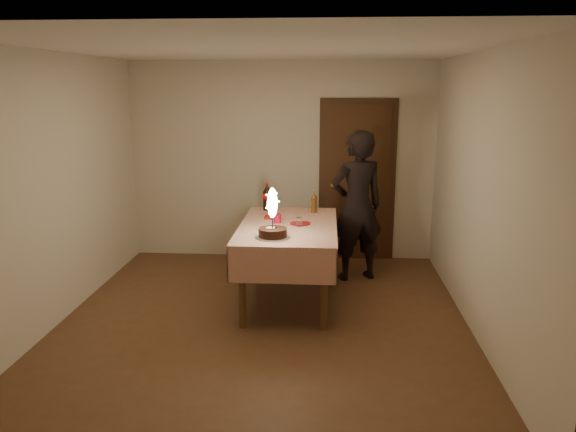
{
  "coord_description": "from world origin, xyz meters",
  "views": [
    {
      "loc": [
        0.61,
        -5.11,
        2.28
      ],
      "look_at": [
        0.21,
        0.58,
        0.95
      ],
      "focal_mm": 35.0,
      "sensor_mm": 36.0,
      "label": 1
    }
  ],
  "objects_px": {
    "clear_cup": "(299,222)",
    "photographer": "(357,206)",
    "dining_table": "(288,235)",
    "red_plate": "(300,223)",
    "amber_bottle_right": "(314,202)",
    "cola_bottle": "(267,197)",
    "red_cup": "(277,218)",
    "birthday_cake": "(273,225)"
  },
  "relations": [
    {
      "from": "clear_cup",
      "to": "photographer",
      "type": "height_order",
      "value": "photographer"
    },
    {
      "from": "dining_table",
      "to": "clear_cup",
      "type": "relative_size",
      "value": 19.11
    },
    {
      "from": "red_plate",
      "to": "clear_cup",
      "type": "xyz_separation_m",
      "value": [
        -0.01,
        -0.11,
        0.04
      ]
    },
    {
      "from": "dining_table",
      "to": "amber_bottle_right",
      "type": "xyz_separation_m",
      "value": [
        0.26,
        0.59,
        0.23
      ]
    },
    {
      "from": "red_plate",
      "to": "dining_table",
      "type": "bearing_deg",
      "value": -160.85
    },
    {
      "from": "cola_bottle",
      "to": "red_plate",
      "type": "bearing_deg",
      "value": -57.25
    },
    {
      "from": "red_cup",
      "to": "cola_bottle",
      "type": "relative_size",
      "value": 0.31
    },
    {
      "from": "clear_cup",
      "to": "red_cup",
      "type": "bearing_deg",
      "value": 151.87
    },
    {
      "from": "red_cup",
      "to": "amber_bottle_right",
      "type": "bearing_deg",
      "value": 54.51
    },
    {
      "from": "dining_table",
      "to": "birthday_cake",
      "type": "distance_m",
      "value": 0.58
    },
    {
      "from": "birthday_cake",
      "to": "red_plate",
      "type": "relative_size",
      "value": 2.2
    },
    {
      "from": "amber_bottle_right",
      "to": "cola_bottle",
      "type": "bearing_deg",
      "value": 169.53
    },
    {
      "from": "clear_cup",
      "to": "cola_bottle",
      "type": "distance_m",
      "value": 0.87
    },
    {
      "from": "cola_bottle",
      "to": "dining_table",
      "type": "bearing_deg",
      "value": -66.85
    },
    {
      "from": "birthday_cake",
      "to": "cola_bottle",
      "type": "relative_size",
      "value": 1.52
    },
    {
      "from": "red_plate",
      "to": "red_cup",
      "type": "xyz_separation_m",
      "value": [
        -0.24,
        0.02,
        0.05
      ]
    },
    {
      "from": "birthday_cake",
      "to": "cola_bottle",
      "type": "height_order",
      "value": "birthday_cake"
    },
    {
      "from": "dining_table",
      "to": "amber_bottle_right",
      "type": "relative_size",
      "value": 6.75
    },
    {
      "from": "birthday_cake",
      "to": "amber_bottle_right",
      "type": "distance_m",
      "value": 1.17
    },
    {
      "from": "red_plate",
      "to": "cola_bottle",
      "type": "relative_size",
      "value": 0.69
    },
    {
      "from": "birthday_cake",
      "to": "amber_bottle_right",
      "type": "relative_size",
      "value": 1.9
    },
    {
      "from": "dining_table",
      "to": "red_cup",
      "type": "bearing_deg",
      "value": 152.52
    },
    {
      "from": "red_plate",
      "to": "photographer",
      "type": "bearing_deg",
      "value": 48.68
    },
    {
      "from": "dining_table",
      "to": "photographer",
      "type": "height_order",
      "value": "photographer"
    },
    {
      "from": "dining_table",
      "to": "clear_cup",
      "type": "bearing_deg",
      "value": -28.82
    },
    {
      "from": "dining_table",
      "to": "red_plate",
      "type": "xyz_separation_m",
      "value": [
        0.12,
        0.04,
        0.12
      ]
    },
    {
      "from": "clear_cup",
      "to": "cola_bottle",
      "type": "xyz_separation_m",
      "value": [
        -0.41,
        0.76,
        0.11
      ]
    },
    {
      "from": "red_plate",
      "to": "amber_bottle_right",
      "type": "bearing_deg",
      "value": 76.4
    },
    {
      "from": "dining_table",
      "to": "amber_bottle_right",
      "type": "distance_m",
      "value": 0.69
    },
    {
      "from": "birthday_cake",
      "to": "clear_cup",
      "type": "distance_m",
      "value": 0.51
    },
    {
      "from": "birthday_cake",
      "to": "clear_cup",
      "type": "height_order",
      "value": "birthday_cake"
    },
    {
      "from": "red_plate",
      "to": "photographer",
      "type": "relative_size",
      "value": 0.12
    },
    {
      "from": "birthday_cake",
      "to": "dining_table",
      "type": "bearing_deg",
      "value": 77.31
    },
    {
      "from": "red_plate",
      "to": "red_cup",
      "type": "height_order",
      "value": "red_cup"
    },
    {
      "from": "birthday_cake",
      "to": "clear_cup",
      "type": "relative_size",
      "value": 5.37
    },
    {
      "from": "amber_bottle_right",
      "to": "photographer",
      "type": "bearing_deg",
      "value": 18.83
    },
    {
      "from": "birthday_cake",
      "to": "amber_bottle_right",
      "type": "bearing_deg",
      "value": 71.46
    },
    {
      "from": "dining_table",
      "to": "cola_bottle",
      "type": "relative_size",
      "value": 5.42
    },
    {
      "from": "dining_table",
      "to": "clear_cup",
      "type": "height_order",
      "value": "clear_cup"
    },
    {
      "from": "dining_table",
      "to": "red_plate",
      "type": "height_order",
      "value": "red_plate"
    },
    {
      "from": "birthday_cake",
      "to": "clear_cup",
      "type": "xyz_separation_m",
      "value": [
        0.23,
        0.45,
        -0.07
      ]
    },
    {
      "from": "red_cup",
      "to": "cola_bottle",
      "type": "distance_m",
      "value": 0.66
    }
  ]
}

